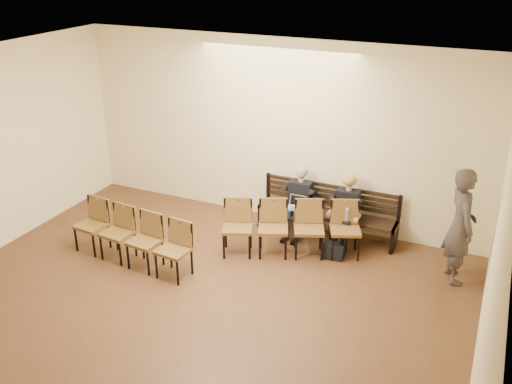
# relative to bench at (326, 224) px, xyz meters

# --- Properties ---
(ground) EXTENTS (10.00, 10.00, 0.00)m
(ground) POSITION_rel_bench_xyz_m (-1.16, -4.65, -0.23)
(ground) COLOR #54341C
(ground) RESTS_ON ground
(room_walls) EXTENTS (8.02, 10.01, 3.51)m
(room_walls) POSITION_rel_bench_xyz_m (-1.16, -3.86, 2.31)
(room_walls) COLOR beige
(room_walls) RESTS_ON ground
(bench) EXTENTS (2.60, 0.90, 0.45)m
(bench) POSITION_rel_bench_xyz_m (0.00, 0.00, 0.00)
(bench) COLOR black
(bench) RESTS_ON ground
(seated_man) EXTENTS (0.52, 0.72, 1.24)m
(seated_man) POSITION_rel_bench_xyz_m (-0.51, -0.12, 0.40)
(seated_man) COLOR black
(seated_man) RESTS_ON ground
(seated_woman) EXTENTS (0.50, 0.70, 1.17)m
(seated_woman) POSITION_rel_bench_xyz_m (0.38, -0.12, 0.36)
(seated_woman) COLOR black
(seated_woman) RESTS_ON ground
(laptop) EXTENTS (0.34, 0.28, 0.22)m
(laptop) POSITION_rel_bench_xyz_m (-0.50, -0.34, 0.34)
(laptop) COLOR silver
(laptop) RESTS_ON bench
(water_bottle) EXTENTS (0.09, 0.09, 0.24)m
(water_bottle) POSITION_rel_bench_xyz_m (0.48, -0.41, 0.35)
(water_bottle) COLOR silver
(water_bottle) RESTS_ON bench
(bag) EXTENTS (0.38, 0.27, 0.26)m
(bag) POSITION_rel_bench_xyz_m (0.37, -0.75, -0.09)
(bag) COLOR black
(bag) RESTS_ON ground
(passerby) EXTENTS (0.80, 0.95, 2.21)m
(passerby) POSITION_rel_bench_xyz_m (2.34, -0.60, 0.88)
(passerby) COLOR #3C3631
(passerby) RESTS_ON ground
(chair_row_front) EXTENTS (2.39, 1.38, 0.97)m
(chair_row_front) POSITION_rel_bench_xyz_m (-0.34, -0.94, 0.26)
(chair_row_front) COLOR brown
(chair_row_front) RESTS_ON ground
(chair_row_back) EXTENTS (2.32, 0.73, 0.94)m
(chair_row_back) POSITION_rel_bench_xyz_m (-2.70, -2.30, 0.24)
(chair_row_back) COLOR brown
(chair_row_back) RESTS_ON ground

